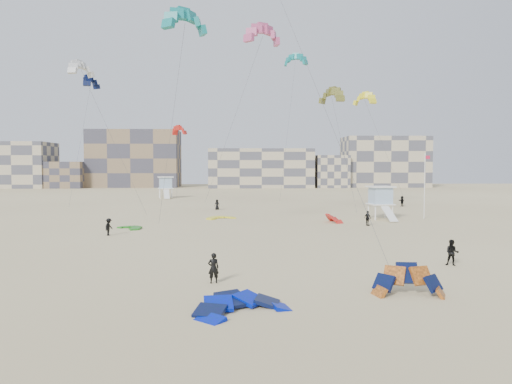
{
  "coord_description": "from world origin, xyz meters",
  "views": [
    {
      "loc": [
        2.74,
        -26.73,
        6.74
      ],
      "look_at": [
        3.96,
        6.0,
        5.02
      ],
      "focal_mm": 35.0,
      "sensor_mm": 36.0,
      "label": 1
    }
  ],
  "objects_px": {
    "kite_ground_blue": "(242,311)",
    "kite_ground_orange": "(409,295)",
    "kitesurfer_main": "(213,268)",
    "lifeguard_tower_near": "(381,203)"
  },
  "relations": [
    {
      "from": "kitesurfer_main",
      "to": "lifeguard_tower_near",
      "type": "distance_m",
      "value": 39.08
    },
    {
      "from": "kite_ground_blue",
      "to": "lifeguard_tower_near",
      "type": "distance_m",
      "value": 43.41
    },
    {
      "from": "kite_ground_blue",
      "to": "kite_ground_orange",
      "type": "distance_m",
      "value": 9.08
    },
    {
      "from": "kite_ground_blue",
      "to": "kite_ground_orange",
      "type": "xyz_separation_m",
      "value": [
        8.72,
        2.55,
        0.0
      ]
    },
    {
      "from": "kite_ground_orange",
      "to": "lifeguard_tower_near",
      "type": "height_order",
      "value": "lifeguard_tower_near"
    },
    {
      "from": "kite_ground_blue",
      "to": "kitesurfer_main",
      "type": "distance_m",
      "value": 5.93
    },
    {
      "from": "lifeguard_tower_near",
      "to": "kite_ground_blue",
      "type": "bearing_deg",
      "value": -121.41
    },
    {
      "from": "kite_ground_blue",
      "to": "kitesurfer_main",
      "type": "xyz_separation_m",
      "value": [
        -1.59,
        5.65,
        0.88
      ]
    },
    {
      "from": "kitesurfer_main",
      "to": "kite_ground_orange",
      "type": "bearing_deg",
      "value": 151.15
    },
    {
      "from": "kite_ground_orange",
      "to": "lifeguard_tower_near",
      "type": "relative_size",
      "value": 0.63
    }
  ]
}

